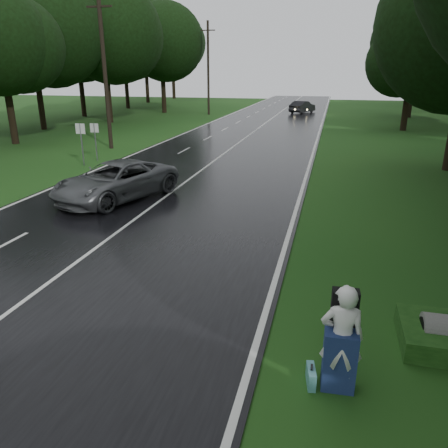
# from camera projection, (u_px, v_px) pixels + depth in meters

# --- Properties ---
(ground) EXTENTS (160.00, 160.00, 0.00)m
(ground) POSITION_uv_depth(u_px,v_px,m) (45.00, 287.00, 11.36)
(ground) COLOR #1D4715
(ground) RESTS_ON ground
(road) EXTENTS (12.00, 140.00, 0.04)m
(road) POSITION_uv_depth(u_px,v_px,m) (226.00, 153.00, 29.65)
(road) COLOR black
(road) RESTS_ON ground
(lane_center) EXTENTS (0.12, 140.00, 0.01)m
(lane_center) POSITION_uv_depth(u_px,v_px,m) (226.00, 152.00, 29.64)
(lane_center) COLOR silver
(lane_center) RESTS_ON road
(grey_car) EXTENTS (4.50, 6.34, 1.61)m
(grey_car) POSITION_uv_depth(u_px,v_px,m) (116.00, 181.00, 18.70)
(grey_car) COLOR #515456
(grey_car) RESTS_ON road
(far_car) EXTENTS (3.24, 4.89, 1.52)m
(far_car) POSITION_uv_depth(u_px,v_px,m) (302.00, 107.00, 56.65)
(far_car) COLOR black
(far_car) RESTS_ON road
(hitchhiker) EXTENTS (0.76, 0.69, 2.03)m
(hitchhiker) POSITION_uv_depth(u_px,v_px,m) (341.00, 342.00, 7.47)
(hitchhiker) COLOR silver
(hitchhiker) RESTS_ON ground
(suitcase) EXTENTS (0.21, 0.49, 0.34)m
(suitcase) POSITION_uv_depth(u_px,v_px,m) (311.00, 376.00, 7.79)
(suitcase) COLOR teal
(suitcase) RESTS_ON ground
(utility_pole_mid) EXTENTS (1.80, 0.28, 10.29)m
(utility_pole_mid) POSITION_uv_depth(u_px,v_px,m) (111.00, 148.00, 31.46)
(utility_pole_mid) COLOR black
(utility_pole_mid) RESTS_ON ground
(utility_pole_far) EXTENTS (1.80, 0.28, 10.92)m
(utility_pole_far) POSITION_uv_depth(u_px,v_px,m) (209.00, 115.00, 55.21)
(utility_pole_far) COLOR black
(utility_pole_far) RESTS_ON ground
(road_sign_a) EXTENTS (0.59, 0.10, 2.44)m
(road_sign_a) POSITION_uv_depth(u_px,v_px,m) (84.00, 165.00, 25.79)
(road_sign_a) COLOR white
(road_sign_a) RESTS_ON ground
(road_sign_b) EXTENTS (0.55, 0.10, 2.28)m
(road_sign_b) POSITION_uv_depth(u_px,v_px,m) (97.00, 160.00, 27.21)
(road_sign_b) COLOR white
(road_sign_b) RESTS_ON ground
(tree_left_d) EXTENTS (8.48, 8.48, 13.25)m
(tree_left_d) POSITION_uv_depth(u_px,v_px,m) (16.00, 144.00, 33.42)
(tree_left_d) COLOR black
(tree_left_d) RESTS_ON ground
(tree_left_e) EXTENTS (9.76, 9.76, 15.25)m
(tree_left_e) POSITION_uv_depth(u_px,v_px,m) (110.00, 122.00, 46.94)
(tree_left_e) COLOR black
(tree_left_e) RESTS_ON ground
(tree_left_f) EXTENTS (9.65, 9.65, 15.08)m
(tree_left_f) POSITION_uv_depth(u_px,v_px,m) (164.00, 113.00, 57.69)
(tree_left_f) COLOR black
(tree_left_f) RESTS_ON ground
(tree_right_d) EXTENTS (8.03, 8.03, 12.54)m
(tree_right_d) POSITION_uv_depth(u_px,v_px,m) (447.00, 170.00, 24.63)
(tree_right_d) COLOR black
(tree_right_d) RESTS_ON ground
(tree_right_e) EXTENTS (7.09, 7.09, 11.08)m
(tree_right_e) POSITION_uv_depth(u_px,v_px,m) (403.00, 130.00, 40.77)
(tree_right_e) COLOR black
(tree_right_e) RESTS_ON ground
(tree_right_f) EXTENTS (9.98, 9.98, 15.59)m
(tree_right_f) POSITION_uv_depth(u_px,v_px,m) (408.00, 117.00, 51.92)
(tree_right_f) COLOR black
(tree_right_f) RESTS_ON ground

